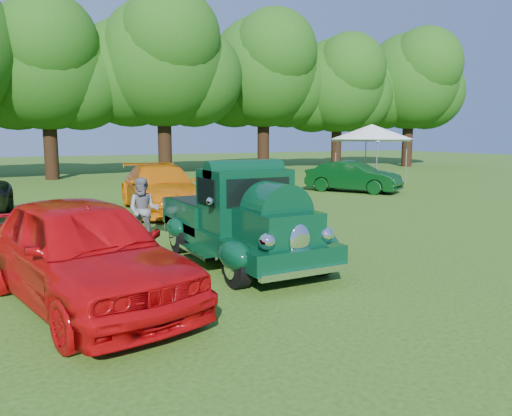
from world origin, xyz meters
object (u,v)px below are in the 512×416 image
back_car_orange (161,188)px  back_car_blue (259,183)px  hero_pickup (240,221)px  canopy_tent (372,132)px  back_car_green (353,177)px  red_convertible (83,251)px  spectator_grey (144,210)px

back_car_orange → back_car_blue: (4.11, 0.42, -0.02)m
hero_pickup → canopy_tent: size_ratio=0.97×
back_car_green → canopy_tent: bearing=6.2°
red_convertible → canopy_tent: canopy_tent is taller
red_convertible → back_car_orange: red_convertible is taller
back_car_blue → canopy_tent: (8.63, 3.46, 2.00)m
red_convertible → canopy_tent: bearing=24.8°
back_car_green → hero_pickup: bearing=-169.5°
hero_pickup → back_car_green: bearing=41.4°
back_car_blue → canopy_tent: size_ratio=0.90×
hero_pickup → back_car_orange: (0.63, 7.57, -0.04)m
back_car_orange → canopy_tent: (12.74, 3.87, 1.98)m
back_car_orange → canopy_tent: size_ratio=1.09×
back_car_green → canopy_tent: (2.95, 2.23, 2.08)m
back_car_blue → red_convertible: bearing=-115.0°
hero_pickup → canopy_tent: bearing=40.5°
hero_pickup → canopy_tent: (13.38, 11.44, 1.95)m
back_car_blue → spectator_grey: spectator_grey is taller
spectator_grey → canopy_tent: size_ratio=0.31×
canopy_tent → back_car_orange: bearing=-163.1°
red_convertible → back_car_orange: 9.73m
back_car_orange → canopy_tent: 13.47m
back_car_blue → canopy_tent: bearing=37.9°
hero_pickup → back_car_green: (10.43, 9.21, -0.13)m
hero_pickup → back_car_blue: bearing=59.3°
red_convertible → back_car_blue: 12.33m
back_car_orange → back_car_green: back_car_orange is taller
back_car_blue → spectator_grey: bearing=-123.1°
spectator_grey → canopy_tent: bearing=58.5°
hero_pickup → red_convertible: (-3.35, -1.31, 0.01)m
back_car_orange → back_car_green: (9.79, 1.64, -0.10)m
red_convertible → spectator_grey: red_convertible is taller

